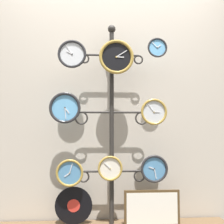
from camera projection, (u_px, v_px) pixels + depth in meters
The scene contains 12 objects.
shop_wall at pixel (111, 85), 2.71m from camera, with size 4.40×0.04×2.80m.
display_stand at pixel (112, 157), 2.50m from camera, with size 0.71×0.41×1.97m.
clock_top_left at pixel (72, 54), 2.43m from camera, with size 0.27×0.04×0.27m.
clock_top_center at pixel (116, 57), 2.45m from camera, with size 0.33×0.04×0.33m.
clock_top_right at pixel (157, 48), 2.49m from camera, with size 0.19×0.04×0.19m.
clock_middle_left at pixel (65, 108), 2.41m from camera, with size 0.29×0.04×0.29m.
clock_middle_right at pixel (154, 112), 2.44m from camera, with size 0.25×0.04×0.25m.
clock_bottom_left at pixel (70, 173), 2.38m from camera, with size 0.25×0.04×0.25m.
clock_bottom_center at pixel (110, 168), 2.41m from camera, with size 0.23×0.04×0.23m.
clock_bottom_right at pixel (154, 169), 2.43m from camera, with size 0.26×0.04×0.26m.
vinyl_record at pixel (74, 206), 2.43m from camera, with size 0.35×0.01×0.35m.
picture_frame at pixel (152, 208), 2.39m from camera, with size 0.51×0.02×0.33m.
Camera 1 is at (-0.16, -2.10, 0.93)m, focal length 42.00 mm.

